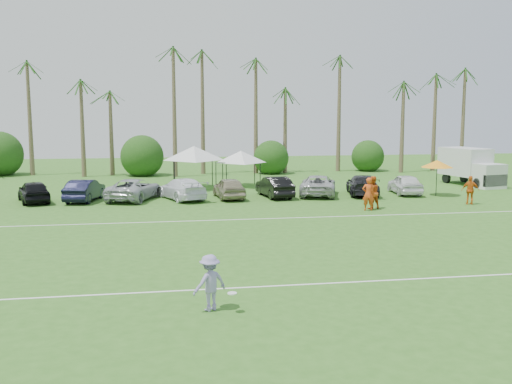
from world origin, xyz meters
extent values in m
plane|color=#32661E|center=(0.00, 0.00, 0.00)|extent=(120.00, 120.00, 0.00)
cube|color=white|center=(0.00, 2.00, 0.01)|extent=(80.00, 0.10, 0.01)
cube|color=white|center=(0.00, 14.00, 0.01)|extent=(80.00, 0.10, 0.01)
cone|color=brown|center=(-17.00, 38.00, 4.50)|extent=(0.44, 0.44, 9.00)
cone|color=brown|center=(-12.00, 38.00, 5.00)|extent=(0.44, 0.44, 10.00)
cone|color=brown|center=(-8.00, 38.00, 5.50)|extent=(0.44, 0.44, 11.00)
cone|color=brown|center=(-4.00, 38.00, 4.00)|extent=(0.44, 0.44, 8.00)
cone|color=brown|center=(0.00, 38.00, 4.50)|extent=(0.44, 0.44, 9.00)
cone|color=brown|center=(4.00, 38.00, 5.00)|extent=(0.44, 0.44, 10.00)
cone|color=brown|center=(8.00, 38.00, 5.50)|extent=(0.44, 0.44, 11.00)
cone|color=brown|center=(13.00, 38.00, 4.00)|extent=(0.44, 0.44, 8.00)
cone|color=brown|center=(18.00, 38.00, 4.50)|extent=(0.44, 0.44, 9.00)
cone|color=brown|center=(23.00, 38.00, 5.00)|extent=(0.44, 0.44, 10.00)
cone|color=brown|center=(27.00, 38.00, 5.50)|extent=(0.44, 0.44, 11.00)
cylinder|color=brown|center=(-6.00, 39.00, 0.70)|extent=(0.30, 0.30, 1.40)
sphere|color=#184011|center=(-6.00, 39.00, 1.80)|extent=(4.00, 4.00, 4.00)
cylinder|color=brown|center=(6.00, 39.00, 0.70)|extent=(0.30, 0.30, 1.40)
sphere|color=#184011|center=(6.00, 39.00, 1.80)|extent=(4.00, 4.00, 4.00)
cylinder|color=brown|center=(16.00, 39.00, 0.70)|extent=(0.30, 0.30, 1.40)
sphere|color=#184011|center=(16.00, 39.00, 1.80)|extent=(4.00, 4.00, 4.00)
imported|color=#DD4B18|center=(7.59, 15.70, 0.97)|extent=(0.78, 0.58, 1.94)
imported|color=#CA5116|center=(8.02, 16.22, 0.97)|extent=(1.07, 0.90, 1.95)
imported|color=orange|center=(14.67, 16.80, 0.89)|extent=(1.13, 0.82, 1.78)
cube|color=silver|center=(19.80, 26.65, 1.81)|extent=(2.88, 4.38, 2.21)
cube|color=silver|center=(20.29, 23.87, 0.93)|extent=(2.28, 1.92, 1.86)
cube|color=black|center=(20.40, 23.22, 0.66)|extent=(2.05, 0.61, 0.88)
cube|color=#E5590C|center=(20.90, 26.85, 1.41)|extent=(0.26, 1.40, 0.80)
cylinder|color=black|center=(19.39, 23.89, 0.40)|extent=(0.40, 0.83, 0.80)
cylinder|color=black|center=(21.13, 24.19, 0.40)|extent=(0.40, 0.83, 0.80)
cylinder|color=black|center=(18.75, 27.55, 0.40)|extent=(0.40, 0.83, 0.80)
cylinder|color=black|center=(20.49, 27.85, 0.40)|extent=(0.40, 0.83, 0.80)
cylinder|color=black|center=(-3.34, 25.99, 1.07)|extent=(0.06, 0.06, 2.14)
cylinder|color=black|center=(-0.32, 25.99, 1.07)|extent=(0.06, 0.06, 2.14)
cylinder|color=black|center=(-3.34, 29.01, 1.07)|extent=(0.06, 0.06, 2.14)
cylinder|color=black|center=(-0.32, 29.01, 1.07)|extent=(0.06, 0.06, 2.14)
pyramid|color=silver|center=(-1.83, 27.50, 3.21)|extent=(4.63, 4.63, 1.07)
cylinder|color=black|center=(0.54, 26.80, 0.93)|extent=(0.06, 0.06, 1.86)
cylinder|color=black|center=(3.12, 26.80, 0.93)|extent=(0.06, 0.06, 1.86)
cylinder|color=black|center=(0.54, 29.39, 0.93)|extent=(0.06, 0.06, 1.86)
cylinder|color=black|center=(3.12, 29.39, 0.93)|extent=(0.06, 0.06, 1.86)
pyramid|color=silver|center=(1.83, 28.09, 2.78)|extent=(4.01, 4.01, 0.93)
cylinder|color=black|center=(14.39, 20.73, 1.11)|extent=(0.05, 0.05, 2.21)
cone|color=orange|center=(14.39, 20.73, 2.21)|extent=(2.21, 2.21, 0.50)
imported|color=#9387C0|center=(-3.00, 0.05, 0.81)|extent=(1.21, 1.02, 1.62)
cylinder|color=white|center=(-2.40, -0.29, 0.57)|extent=(0.27, 0.27, 0.03)
imported|color=black|center=(-12.33, 22.15, 0.70)|extent=(2.88, 4.45, 1.41)
imported|color=black|center=(-9.21, 22.20, 0.70)|extent=(2.32, 4.49, 1.41)
imported|color=#ADB0B4|center=(-6.09, 22.18, 0.70)|extent=(3.88, 5.56, 1.41)
imported|color=white|center=(-2.97, 21.89, 0.70)|extent=(3.53, 5.24, 1.41)
imported|color=gray|center=(0.15, 21.83, 0.70)|extent=(2.00, 4.26, 1.41)
imported|color=black|center=(3.27, 21.97, 0.70)|extent=(2.01, 4.43, 1.41)
imported|color=#B2B2B3|center=(6.39, 22.23, 0.70)|extent=(3.75, 5.54, 1.41)
imported|color=black|center=(9.52, 21.95, 0.70)|extent=(3.08, 5.19, 1.41)
imported|color=white|center=(12.64, 21.92, 0.70)|extent=(2.19, 4.32, 1.41)
camera|label=1|loc=(-4.28, -15.64, 5.54)|focal=40.00mm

